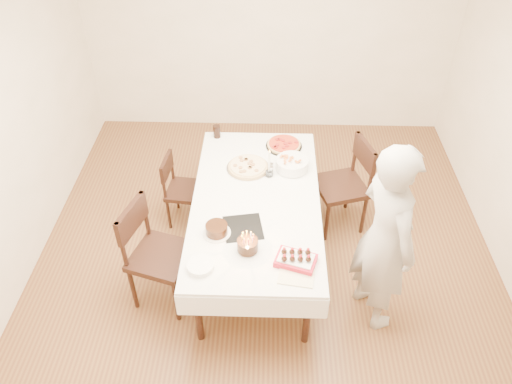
{
  "coord_description": "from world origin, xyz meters",
  "views": [
    {
      "loc": [
        0.0,
        -3.28,
        3.7
      ],
      "look_at": [
        -0.1,
        0.07,
        0.84
      ],
      "focal_mm": 35.0,
      "sensor_mm": 36.0,
      "label": 1
    }
  ],
  "objects_px": {
    "layer_cake": "(217,229)",
    "cola_glass": "(217,131)",
    "dining_table": "(256,229)",
    "taper_candle": "(269,163)",
    "strawberry_box": "(296,260)",
    "pizza_pepperoni": "(284,145)",
    "birthday_cake": "(248,242)",
    "pizza_white": "(248,167)",
    "chair_left_dessert": "(161,256)",
    "pasta_bowl": "(292,164)",
    "chair_left_savory": "(186,191)",
    "person": "(385,239)",
    "chair_right_savory": "(340,186)"
  },
  "relations": [
    {
      "from": "chair_right_savory",
      "to": "cola_glass",
      "type": "relative_size",
      "value": 7.28
    },
    {
      "from": "person",
      "to": "pizza_white",
      "type": "distance_m",
      "value": 1.54
    },
    {
      "from": "cola_glass",
      "to": "birthday_cake",
      "type": "distance_m",
      "value": 1.65
    },
    {
      "from": "chair_right_savory",
      "to": "pizza_white",
      "type": "distance_m",
      "value": 0.96
    },
    {
      "from": "pizza_pepperoni",
      "to": "pizza_white",
      "type": "bearing_deg",
      "value": -132.63
    },
    {
      "from": "dining_table",
      "to": "taper_candle",
      "type": "distance_m",
      "value": 0.64
    },
    {
      "from": "chair_left_savory",
      "to": "birthday_cake",
      "type": "bearing_deg",
      "value": 127.67
    },
    {
      "from": "chair_left_savory",
      "to": "chair_left_dessert",
      "type": "distance_m",
      "value": 1.02
    },
    {
      "from": "chair_left_dessert",
      "to": "pasta_bowl",
      "type": "bearing_deg",
      "value": -122.67
    },
    {
      "from": "dining_table",
      "to": "strawberry_box",
      "type": "relative_size",
      "value": 6.95
    },
    {
      "from": "chair_left_dessert",
      "to": "taper_candle",
      "type": "relative_size",
      "value": 3.36
    },
    {
      "from": "layer_cake",
      "to": "strawberry_box",
      "type": "height_order",
      "value": "layer_cake"
    },
    {
      "from": "taper_candle",
      "to": "strawberry_box",
      "type": "bearing_deg",
      "value": -78.57
    },
    {
      "from": "chair_left_dessert",
      "to": "birthday_cake",
      "type": "distance_m",
      "value": 0.82
    },
    {
      "from": "person",
      "to": "chair_left_savory",
      "type": "bearing_deg",
      "value": 34.68
    },
    {
      "from": "pizza_pepperoni",
      "to": "dining_table",
      "type": "bearing_deg",
      "value": -107.37
    },
    {
      "from": "dining_table",
      "to": "pizza_white",
      "type": "bearing_deg",
      "value": 101.34
    },
    {
      "from": "chair_left_dessert",
      "to": "layer_cake",
      "type": "distance_m",
      "value": 0.56
    },
    {
      "from": "pizza_white",
      "to": "cola_glass",
      "type": "relative_size",
      "value": 3.03
    },
    {
      "from": "pizza_pepperoni",
      "to": "chair_left_savory",
      "type": "bearing_deg",
      "value": -162.5
    },
    {
      "from": "chair_right_savory",
      "to": "chair_left_dessert",
      "type": "distance_m",
      "value": 1.91
    },
    {
      "from": "dining_table",
      "to": "chair_left_dessert",
      "type": "bearing_deg",
      "value": -148.03
    },
    {
      "from": "dining_table",
      "to": "birthday_cake",
      "type": "bearing_deg",
      "value": -94.51
    },
    {
      "from": "pizza_pepperoni",
      "to": "layer_cake",
      "type": "height_order",
      "value": "layer_cake"
    },
    {
      "from": "cola_glass",
      "to": "layer_cake",
      "type": "distance_m",
      "value": 1.43
    },
    {
      "from": "dining_table",
      "to": "chair_right_savory",
      "type": "height_order",
      "value": "chair_right_savory"
    },
    {
      "from": "pizza_white",
      "to": "pasta_bowl",
      "type": "bearing_deg",
      "value": 1.35
    },
    {
      "from": "chair_left_dessert",
      "to": "cola_glass",
      "type": "bearing_deg",
      "value": -86.63
    },
    {
      "from": "chair_left_savory",
      "to": "pizza_pepperoni",
      "type": "height_order",
      "value": "chair_left_savory"
    },
    {
      "from": "pizza_pepperoni",
      "to": "layer_cake",
      "type": "distance_m",
      "value": 1.39
    },
    {
      "from": "taper_candle",
      "to": "layer_cake",
      "type": "height_order",
      "value": "taper_candle"
    },
    {
      "from": "layer_cake",
      "to": "cola_glass",
      "type": "bearing_deg",
      "value": 95.02
    },
    {
      "from": "chair_left_savory",
      "to": "layer_cake",
      "type": "relative_size",
      "value": 3.41
    },
    {
      "from": "chair_left_dessert",
      "to": "taper_candle",
      "type": "height_order",
      "value": "taper_candle"
    },
    {
      "from": "chair_left_savory",
      "to": "chair_left_dessert",
      "type": "relative_size",
      "value": 0.77
    },
    {
      "from": "pizza_white",
      "to": "taper_candle",
      "type": "height_order",
      "value": "taper_candle"
    },
    {
      "from": "chair_left_dessert",
      "to": "pizza_white",
      "type": "xyz_separation_m",
      "value": [
        0.7,
        0.95,
        0.26
      ]
    },
    {
      "from": "chair_right_savory",
      "to": "strawberry_box",
      "type": "height_order",
      "value": "chair_right_savory"
    },
    {
      "from": "chair_left_savory",
      "to": "pasta_bowl",
      "type": "distance_m",
      "value": 1.15
    },
    {
      "from": "person",
      "to": "taper_candle",
      "type": "relative_size",
      "value": 5.78
    },
    {
      "from": "pizza_white",
      "to": "pizza_pepperoni",
      "type": "height_order",
      "value": "same"
    },
    {
      "from": "chair_left_dessert",
      "to": "pizza_white",
      "type": "height_order",
      "value": "chair_left_dessert"
    },
    {
      "from": "dining_table",
      "to": "cola_glass",
      "type": "xyz_separation_m",
      "value": [
        -0.44,
        0.98,
        0.44
      ]
    },
    {
      "from": "dining_table",
      "to": "pizza_pepperoni",
      "type": "relative_size",
      "value": 5.8
    },
    {
      "from": "taper_candle",
      "to": "strawberry_box",
      "type": "height_order",
      "value": "taper_candle"
    },
    {
      "from": "layer_cake",
      "to": "birthday_cake",
      "type": "xyz_separation_m",
      "value": [
        0.26,
        -0.18,
        0.04
      ]
    },
    {
      "from": "pizza_white",
      "to": "strawberry_box",
      "type": "bearing_deg",
      "value": -70.46
    },
    {
      "from": "birthday_cake",
      "to": "dining_table",
      "type": "bearing_deg",
      "value": 85.49
    },
    {
      "from": "taper_candle",
      "to": "chair_left_dessert",
      "type": "bearing_deg",
      "value": -137.25
    },
    {
      "from": "dining_table",
      "to": "taper_candle",
      "type": "height_order",
      "value": "taper_candle"
    }
  ]
}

